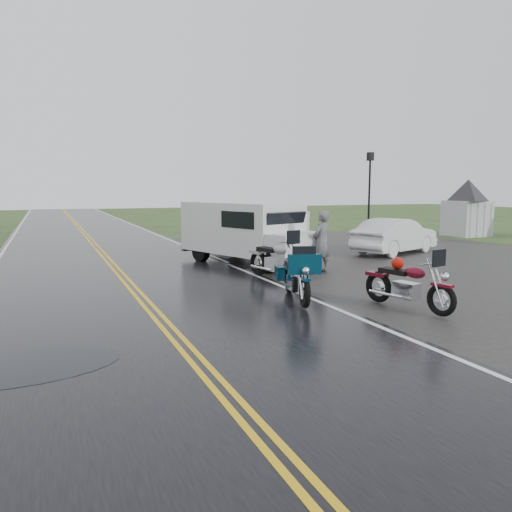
{
  "coord_description": "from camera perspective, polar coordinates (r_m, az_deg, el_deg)",
  "views": [
    {
      "loc": [
        -2.04,
        -9.5,
        2.7
      ],
      "look_at": [
        2.8,
        2.0,
        1.0
      ],
      "focal_mm": 35.0,
      "sensor_mm": 36.0,
      "label": 1
    }
  ],
  "objects": [
    {
      "name": "sedan_white",
      "position": [
        21.32,
        15.62,
        2.14
      ],
      "size": [
        4.64,
        3.02,
        1.44
      ],
      "primitive_type": "imported",
      "rotation": [
        0.0,
        0.0,
        1.94
      ],
      "color": "silver",
      "rests_on": "ground"
    },
    {
      "name": "road",
      "position": [
        19.79,
        -16.69,
        -0.36
      ],
      "size": [
        8.0,
        100.0,
        0.04
      ],
      "primitive_type": "cube",
      "color": "black",
      "rests_on": "ground"
    },
    {
      "name": "person_at_van",
      "position": [
        15.92,
        7.49,
        1.5
      ],
      "size": [
        0.86,
        0.75,
        1.97
      ],
      "primitive_type": "imported",
      "rotation": [
        0.0,
        0.0,
        3.62
      ],
      "color": "#55555B",
      "rests_on": "ground"
    },
    {
      "name": "lamp_post_far_right",
      "position": [
        27.9,
        12.81,
        6.81
      ],
      "size": [
        0.4,
        0.4,
        4.67
      ],
      "primitive_type": null,
      "color": "black",
      "rests_on": "ground"
    },
    {
      "name": "motorcycle_silver",
      "position": [
        13.8,
        4.57,
        -0.47
      ],
      "size": [
        1.39,
        2.61,
        1.46
      ],
      "primitive_type": null,
      "rotation": [
        0.0,
        0.0,
        0.21
      ],
      "color": "#989B9F",
      "rests_on": "ground"
    },
    {
      "name": "motorcycle_teal",
      "position": [
        11.04,
        5.63,
        -2.77
      ],
      "size": [
        1.43,
        2.48,
        1.38
      ],
      "primitive_type": null,
      "rotation": [
        0.0,
        0.0,
        -0.26
      ],
      "color": "#05293A",
      "rests_on": "ground"
    },
    {
      "name": "motorcycle_red",
      "position": [
        10.96,
        20.51,
        -3.32
      ],
      "size": [
        1.31,
        2.45,
        1.37
      ],
      "primitive_type": null,
      "rotation": [
        0.0,
        0.0,
        0.21
      ],
      "color": "#5D0A19",
      "rests_on": "ground"
    },
    {
      "name": "parking_pad",
      "position": [
        19.69,
        18.96,
        -0.51
      ],
      "size": [
        14.0,
        24.0,
        0.03
      ],
      "primitive_type": "cube",
      "color": "black",
      "rests_on": "ground"
    },
    {
      "name": "van_white",
      "position": [
        15.7,
        1.2,
        2.0
      ],
      "size": [
        3.97,
        6.12,
        2.25
      ],
      "primitive_type": null,
      "rotation": [
        0.0,
        0.0,
        0.35
      ],
      "color": "silver",
      "rests_on": "ground"
    },
    {
      "name": "ground",
      "position": [
        10.09,
        -10.41,
        -7.89
      ],
      "size": [
        120.0,
        120.0,
        0.0
      ],
      "primitive_type": "plane",
      "color": "#2D471E",
      "rests_on": "ground"
    },
    {
      "name": "visitor_center",
      "position": [
        30.79,
        23.05,
        6.58
      ],
      "size": [
        16.0,
        10.0,
        4.8
      ],
      "primitive_type": null,
      "color": "#A8AAAD",
      "rests_on": "ground"
    }
  ]
}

